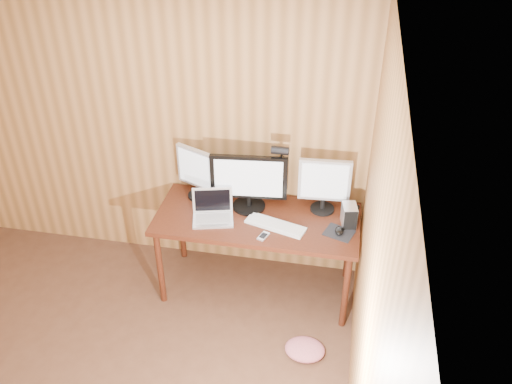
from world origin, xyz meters
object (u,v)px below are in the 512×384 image
(keyboard, at_px, (276,225))
(mouse, at_px, (339,231))
(desk, at_px, (259,224))
(phone, at_px, (263,236))
(desk_lamp, at_px, (281,164))
(monitor_right, at_px, (324,184))
(laptop, at_px, (213,211))
(monitor_center, at_px, (249,181))
(hard_drive, at_px, (349,215))
(speaker, at_px, (356,212))
(monitor_left, at_px, (197,172))

(keyboard, height_order, mouse, mouse)
(desk, xyz_separation_m, phone, (0.09, -0.31, 0.13))
(mouse, height_order, desk_lamp, desk_lamp)
(monitor_right, distance_m, laptop, 0.89)
(desk, distance_m, monitor_center, 0.38)
(hard_drive, bearing_deg, phone, -166.63)
(keyboard, relative_size, mouse, 4.51)
(phone, bearing_deg, monitor_center, 136.55)
(desk, relative_size, speaker, 13.81)
(phone, bearing_deg, speaker, 48.54)
(monitor_center, xyz_separation_m, hard_drive, (0.80, -0.08, -0.16))
(hard_drive, bearing_deg, monitor_center, 163.13)
(hard_drive, bearing_deg, desk, 166.53)
(monitor_left, relative_size, speaker, 3.80)
(speaker, bearing_deg, keyboard, -160.04)
(keyboard, distance_m, mouse, 0.49)
(desk, xyz_separation_m, monitor_left, (-0.53, 0.13, 0.36))
(monitor_right, relative_size, keyboard, 0.93)
(hard_drive, xyz_separation_m, desk_lamp, (-0.56, 0.19, 0.28))
(desk, bearing_deg, monitor_right, 13.74)
(monitor_right, distance_m, desk_lamp, 0.37)
(monitor_center, relative_size, keyboard, 1.23)
(desk, relative_size, hard_drive, 9.38)
(monitor_left, distance_m, mouse, 1.23)
(monitor_left, xyz_separation_m, phone, (0.62, -0.44, -0.23))
(mouse, xyz_separation_m, speaker, (0.11, 0.21, 0.04))
(monitor_center, relative_size, phone, 5.04)
(monitor_right, bearing_deg, desk, -170.07)
(laptop, height_order, phone, laptop)
(phone, bearing_deg, mouse, 35.28)
(monitor_center, height_order, speaker, monitor_center)
(keyboard, height_order, desk_lamp, desk_lamp)
(keyboard, bearing_deg, monitor_left, 173.64)
(mouse, bearing_deg, monitor_left, 171.64)
(desk, distance_m, mouse, 0.68)
(monitor_right, relative_size, phone, 3.81)
(laptop, height_order, desk_lamp, desk_lamp)
(monitor_right, height_order, speaker, monitor_right)
(monitor_right, xyz_separation_m, desk_lamp, (-0.35, 0.04, 0.12))
(monitor_left, xyz_separation_m, monitor_right, (1.02, -0.01, 0.01))
(monitor_right, bearing_deg, mouse, -65.25)
(desk, relative_size, monitor_left, 3.63)
(monitor_right, relative_size, mouse, 4.21)
(hard_drive, relative_size, desk_lamp, 0.29)
(keyboard, bearing_deg, mouse, 17.04)
(monitor_center, height_order, phone, monitor_center)
(mouse, bearing_deg, monitor_center, 169.39)
(desk_lamp, bearing_deg, speaker, 2.49)
(monitor_left, bearing_deg, phone, -11.26)
(monitor_right, bearing_deg, laptop, -166.82)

